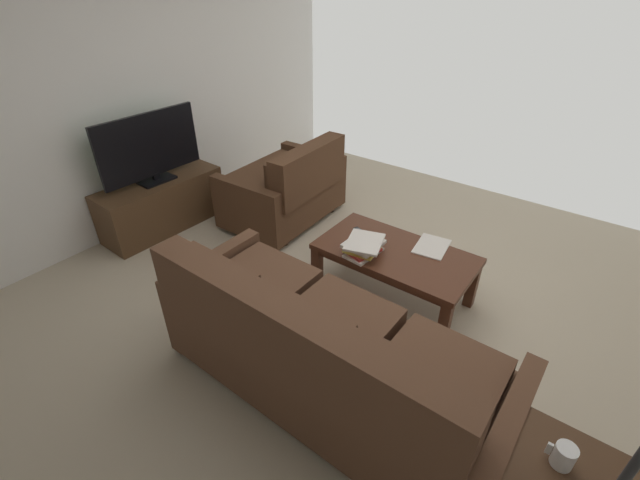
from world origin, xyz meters
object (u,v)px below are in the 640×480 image
at_px(coffee_mug, 564,456).
at_px(loose_magazine, 432,246).
at_px(sofa_main, 322,354).
at_px(loveseat_near, 287,188).
at_px(book_stack, 364,246).
at_px(flat_tv, 149,147).
at_px(coffee_table, 395,258).
at_px(tv_remote, 361,233).
at_px(tv_stand, 162,204).

relative_size(coffee_mug, loose_magazine, 0.33).
bearing_deg(loose_magazine, coffee_mug, 121.68).
distance_m(sofa_main, loose_magazine, 1.31).
height_order(sofa_main, loveseat_near, sofa_main).
xyz_separation_m(book_stack, loose_magazine, (-0.37, -0.38, -0.06)).
distance_m(flat_tv, loose_magazine, 2.61).
distance_m(coffee_table, tv_remote, 0.35).
distance_m(coffee_table, flat_tv, 2.40).
relative_size(loveseat_near, loose_magazine, 3.83).
distance_m(loveseat_near, flat_tv, 1.30).
relative_size(book_stack, loose_magazine, 1.16).
distance_m(loveseat_near, loose_magazine, 1.64).
relative_size(sofa_main, loveseat_near, 1.74).
relative_size(tv_remote, loose_magazine, 0.54).
bearing_deg(loose_magazine, tv_stand, 5.96).
distance_m(sofa_main, coffee_mug, 1.20).
relative_size(tv_stand, loose_magazine, 3.89).
bearing_deg(loose_magazine, sofa_main, 79.88).
relative_size(sofa_main, book_stack, 5.74).
xyz_separation_m(book_stack, tv_remote, (0.16, -0.22, -0.05)).
xyz_separation_m(tv_stand, loose_magazine, (-2.51, -0.61, 0.18)).
bearing_deg(tv_remote, coffee_mug, 143.74).
xyz_separation_m(tv_stand, tv_remote, (-1.98, -0.45, 0.19)).
bearing_deg(sofa_main, coffee_table, -83.07).
relative_size(coffee_table, loose_magazine, 3.75).
bearing_deg(tv_remote, sofa_main, 112.23).
height_order(loveseat_near, book_stack, loveseat_near).
relative_size(tv_stand, book_stack, 3.35).
distance_m(loveseat_near, tv_stand, 1.22).
height_order(coffee_mug, loose_magazine, coffee_mug).
xyz_separation_m(sofa_main, book_stack, (0.31, -0.93, 0.10)).
bearing_deg(coffee_mug, tv_stand, -11.78).
relative_size(tv_stand, flat_tv, 1.21).
height_order(sofa_main, tv_remote, sofa_main).
bearing_deg(coffee_table, sofa_main, 96.93).
bearing_deg(coffee_table, flat_tv, 9.55).
xyz_separation_m(coffee_table, flat_tv, (2.32, 0.39, 0.47)).
bearing_deg(tv_remote, coffee_table, 170.81).
relative_size(sofa_main, tv_stand, 1.71).
xyz_separation_m(sofa_main, tv_stand, (2.45, -0.70, -0.14)).
height_order(sofa_main, book_stack, sofa_main).
distance_m(book_stack, tv_remote, 0.28).
height_order(coffee_table, coffee_mug, coffee_mug).
bearing_deg(coffee_mug, book_stack, -33.57).
relative_size(loveseat_near, tv_stand, 0.98).
bearing_deg(flat_tv, sofa_main, 164.03).
height_order(book_stack, tv_remote, book_stack).
xyz_separation_m(sofa_main, coffee_table, (0.13, -1.09, -0.02)).
distance_m(tv_stand, coffee_mug, 3.72).
height_order(loveseat_near, loose_magazine, loveseat_near).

